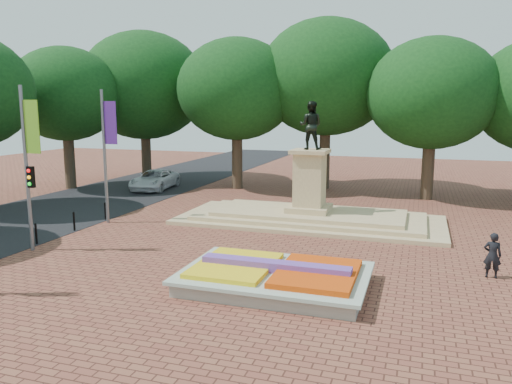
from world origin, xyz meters
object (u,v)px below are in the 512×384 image
van (155,180)px  pedestrian (492,255)px  monument (309,206)px  flower_bed (276,276)px

van → pedestrian: (21.50, -13.58, 0.12)m
monument → van: (-13.33, 6.96, -0.17)m
flower_bed → pedestrian: bearing=25.3°
monument → pedestrian: size_ratio=8.34×
flower_bed → van: van is taller
monument → pedestrian: (8.18, -6.62, -0.04)m
monument → pedestrian: bearing=-39.0°
flower_bed → pedestrian: size_ratio=3.75×
van → monument: bearing=-34.3°
van → pedestrian: 25.43m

